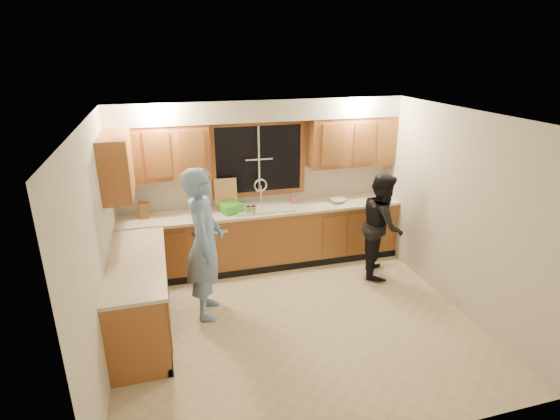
% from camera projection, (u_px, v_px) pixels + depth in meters
% --- Properties ---
extents(floor, '(4.20, 4.20, 0.00)m').
position_uv_depth(floor, '(295.00, 321.00, 5.38)').
color(floor, beige).
rests_on(floor, ground).
extents(ceiling, '(4.20, 4.20, 0.00)m').
position_uv_depth(ceiling, '(298.00, 116.00, 4.51)').
color(ceiling, white).
extents(wall_back, '(4.20, 0.00, 4.20)m').
position_uv_depth(wall_back, '(259.00, 181.00, 6.66)').
color(wall_back, silver).
rests_on(wall_back, ground).
extents(wall_left, '(0.00, 3.80, 3.80)m').
position_uv_depth(wall_left, '(99.00, 249.00, 4.41)').
color(wall_left, silver).
rests_on(wall_left, ground).
extents(wall_right, '(0.00, 3.80, 3.80)m').
position_uv_depth(wall_right, '(456.00, 210.00, 5.47)').
color(wall_right, silver).
rests_on(wall_right, ground).
extents(base_cabinets_back, '(4.20, 0.60, 0.88)m').
position_uv_depth(base_cabinets_back, '(264.00, 238.00, 6.67)').
color(base_cabinets_back, '#9E5C2D').
rests_on(base_cabinets_back, ground).
extents(base_cabinets_left, '(0.60, 1.90, 0.88)m').
position_uv_depth(base_cabinets_left, '(140.00, 296.00, 5.09)').
color(base_cabinets_left, '#9E5C2D').
rests_on(base_cabinets_left, ground).
extents(countertop_back, '(4.20, 0.63, 0.04)m').
position_uv_depth(countertop_back, '(264.00, 210.00, 6.50)').
color(countertop_back, beige).
rests_on(countertop_back, base_cabinets_back).
extents(countertop_left, '(0.63, 1.90, 0.04)m').
position_uv_depth(countertop_left, '(137.00, 261.00, 4.93)').
color(countertop_left, beige).
rests_on(countertop_left, base_cabinets_left).
extents(upper_cabinets_left, '(1.35, 0.33, 0.75)m').
position_uv_depth(upper_cabinets_left, '(159.00, 152.00, 5.95)').
color(upper_cabinets_left, '#9E5C2D').
rests_on(upper_cabinets_left, wall_back).
extents(upper_cabinets_right, '(1.35, 0.33, 0.75)m').
position_uv_depth(upper_cabinets_right, '(352.00, 141.00, 6.67)').
color(upper_cabinets_right, '#9E5C2D').
rests_on(upper_cabinets_right, wall_back).
extents(upper_cabinets_return, '(0.33, 0.90, 0.75)m').
position_uv_depth(upper_cabinets_return, '(117.00, 166.00, 5.27)').
color(upper_cabinets_return, '#9E5C2D').
rests_on(upper_cabinets_return, wall_left).
extents(soffit, '(4.20, 0.35, 0.30)m').
position_uv_depth(soffit, '(261.00, 110.00, 6.12)').
color(soffit, silver).
rests_on(soffit, wall_back).
extents(window_frame, '(1.44, 0.03, 1.14)m').
position_uv_depth(window_frame, '(259.00, 159.00, 6.53)').
color(window_frame, black).
rests_on(window_frame, wall_back).
extents(sink, '(0.86, 0.52, 0.57)m').
position_uv_depth(sink, '(264.00, 212.00, 6.53)').
color(sink, silver).
rests_on(sink, countertop_back).
extents(dishwasher, '(0.60, 0.56, 0.82)m').
position_uv_depth(dishwasher, '(209.00, 246.00, 6.46)').
color(dishwasher, white).
rests_on(dishwasher, floor).
extents(stove, '(0.58, 0.75, 0.90)m').
position_uv_depth(stove, '(138.00, 323.00, 4.57)').
color(stove, white).
rests_on(stove, floor).
extents(man, '(0.56, 0.76, 1.90)m').
position_uv_depth(man, '(205.00, 244.00, 5.24)').
color(man, '#719BD7').
rests_on(man, floor).
extents(woman, '(0.82, 0.91, 1.54)m').
position_uv_depth(woman, '(382.00, 225.00, 6.29)').
color(woman, black).
rests_on(woman, floor).
extents(knife_block, '(0.13, 0.11, 0.23)m').
position_uv_depth(knife_block, '(144.00, 210.00, 6.10)').
color(knife_block, brown).
rests_on(knife_block, countertop_back).
extents(cutting_board, '(0.34, 0.12, 0.44)m').
position_uv_depth(cutting_board, '(226.00, 193.00, 6.46)').
color(cutting_board, tan).
rests_on(cutting_board, countertop_back).
extents(dish_crate, '(0.36, 0.35, 0.13)m').
position_uv_depth(dish_crate, '(231.00, 208.00, 6.33)').
color(dish_crate, green).
rests_on(dish_crate, countertop_back).
extents(soap_bottle, '(0.09, 0.09, 0.17)m').
position_uv_depth(soap_bottle, '(293.00, 198.00, 6.70)').
color(soap_bottle, '#E3567A').
rests_on(soap_bottle, countertop_back).
extents(bowl, '(0.29, 0.29, 0.06)m').
position_uv_depth(bowl, '(338.00, 201.00, 6.75)').
color(bowl, silver).
rests_on(bowl, countertop_back).
extents(can_left, '(0.07, 0.07, 0.12)m').
position_uv_depth(can_left, '(248.00, 210.00, 6.25)').
color(can_left, '#BDB391').
rests_on(can_left, countertop_back).
extents(can_right, '(0.08, 0.08, 0.13)m').
position_uv_depth(can_right, '(254.00, 210.00, 6.22)').
color(can_right, '#BDB391').
rests_on(can_right, countertop_back).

